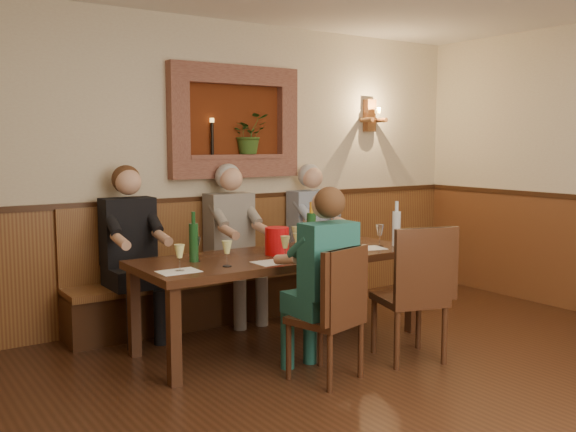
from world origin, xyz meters
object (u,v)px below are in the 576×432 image
Objects in this scene: dining_table at (281,263)px; bench at (226,284)px; wine_bottle_green_a at (311,231)px; wine_bottle_green_b at (194,241)px; chair_near_right at (410,321)px; water_bottle at (396,228)px; person_bench_left at (133,267)px; chair_near_left at (327,341)px; spittoon_bucket at (277,241)px; person_bench_mid at (234,256)px; person_bench_right at (315,248)px; person_chair_front at (320,299)px.

bench reaches higher than dining_table.
wine_bottle_green_a is 1.09× the size of wine_bottle_green_b.
chair_near_right is 2.64× the size of water_bottle.
person_bench_left reaches higher than dining_table.
wine_bottle_green_b is at bearing 105.77° from chair_near_left.
dining_table is 0.80× the size of bench.
wine_bottle_green_b is 1.83m from water_bottle.
water_bottle is (2.01, -1.05, 0.30)m from person_bench_left.
chair_near_right is at bearing -48.03° from person_bench_left.
bench is 1.91m from chair_near_right.
spittoon_bucket is at bearing 142.86° from chair_near_right.
chair_near_left is at bearing -99.33° from spittoon_bucket.
person_bench_right is at bearing 0.03° from person_bench_mid.
bench is 0.30m from person_bench_mid.
chair_near_right reaches higher than spittoon_bucket.
dining_table is at bearing -6.64° from wine_bottle_green_b.
wine_bottle_green_b is at bearing -130.84° from bench.
wine_bottle_green_a is (0.44, 0.71, 0.37)m from person_chair_front.
wine_bottle_green_a reaches higher than water_bottle.
dining_table is 1.64× the size of person_bench_left.
bench is 13.55× the size of spittoon_bucket.
person_bench_mid is at bearing 82.24° from person_chair_front.
dining_table is at bearing -90.00° from bench.
dining_table is at bearing 168.51° from water_bottle.
water_bottle is at bearing 12.05° from chair_near_left.
dining_table is at bearing 76.40° from person_chair_front.
person_bench_right reaches higher than person_chair_front.
spittoon_bucket is at bearing -7.29° from wine_bottle_green_b.
spittoon_bucket is at bearing -140.20° from person_bench_right.
bench is 2.21× the size of person_chair_front.
water_bottle is at bearing 71.02° from chair_near_right.
person_bench_right reaches higher than spittoon_bucket.
bench is 2.89× the size of chair_near_right.
water_bottle is at bearing -9.52° from wine_bottle_green_b.
person_bench_mid reaches higher than dining_table.
person_chair_front is (-0.22, -1.62, -0.05)m from person_bench_mid.
person_chair_front is (0.76, -1.62, -0.05)m from person_bench_left.
person_bench_mid is at bearing 67.84° from chair_near_left.
person_bench_mid is (0.03, 0.84, -0.07)m from dining_table.
bench is 7.62× the size of water_bottle.
bench is 7.18× the size of wine_bottle_green_a.
chair_near_left is 0.65× the size of person_bench_mid.
person_bench_right reaches higher than water_bottle.
person_bench_mid is at bearing 44.16° from wine_bottle_green_b.
water_bottle is (1.26, 0.56, 0.35)m from person_chair_front.
person_bench_mid is (0.22, 1.69, 0.33)m from chair_near_left.
wine_bottle_green_a is (1.20, -0.91, 0.32)m from person_bench_left.
dining_table is 0.36m from wine_bottle_green_a.
person_bench_right is 1.89m from wine_bottle_green_b.
bench is 3.16× the size of chair_near_left.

